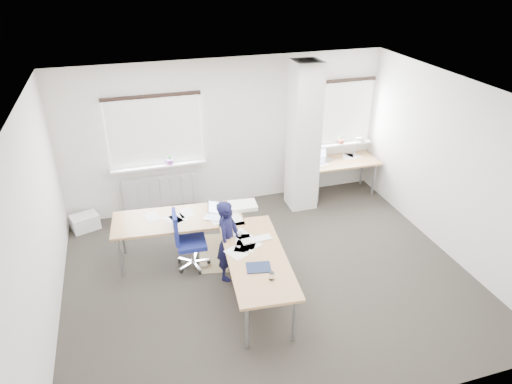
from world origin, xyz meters
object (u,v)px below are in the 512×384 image
object	(u,v)px
task_chair	(190,252)
desk_main	(218,237)
person	(228,240)
desk_side	(342,162)

from	to	relation	value
task_chair	desk_main	bearing A→B (deg)	-36.84
desk_main	task_chair	world-z (taller)	task_chair
desk_main	person	size ratio (longest dim) A/B	2.18
desk_main	task_chair	bearing A→B (deg)	145.28
desk_main	desk_side	world-z (taller)	desk_side
desk_side	person	world-z (taller)	person
desk_main	desk_side	bearing A→B (deg)	37.95
desk_side	person	bearing A→B (deg)	-144.30
desk_side	person	distance (m)	3.43
person	desk_side	bearing A→B (deg)	-21.24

